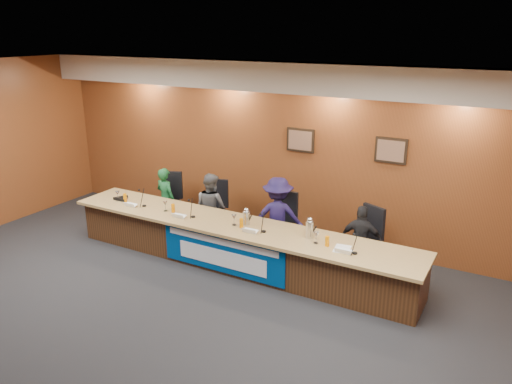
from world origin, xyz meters
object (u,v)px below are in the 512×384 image
panelist_d (361,241)px  office_chair_b (214,213)px  office_chair_c (280,227)px  office_chair_a (169,204)px  speakerphone (122,198)px  dais_body (236,246)px  panelist_b (211,207)px  panelist_c (278,217)px  carafe_mid (246,218)px  panelist_a (166,199)px  office_chair_d (363,244)px  banner (222,253)px  carafe_right (310,230)px

panelist_d → office_chair_b: 2.82m
panelist_d → office_chair_c: size_ratio=2.40×
office_chair_a → speakerphone: size_ratio=1.50×
dais_body → panelist_b: bearing=144.1°
panelist_c → office_chair_a: (-2.41, 0.10, -0.22)m
speakerphone → carafe_mid: bearing=1.8°
panelist_b → carafe_mid: bearing=162.3°
panelist_a → carafe_mid: size_ratio=5.57×
office_chair_a → office_chair_b: size_ratio=1.00×
panelist_a → panelist_c: size_ratio=0.88×
office_chair_d → banner: bearing=-123.2°
office_chair_c → carafe_right: carafe_right is taller
panelist_b → panelist_c: bearing=-167.5°
dais_body → office_chair_d: bearing=22.7°
panelist_b → office_chair_c: bearing=-163.3°
panelist_c → office_chair_b: (-1.36, 0.10, -0.22)m
banner → office_chair_d: size_ratio=4.58×
banner → panelist_a: bearing=151.1°
panelist_b → carafe_mid: 1.33m
panelist_b → panelist_d: panelist_b is taller
dais_body → office_chair_c: size_ratio=12.50×
office_chair_d → speakerphone: 4.37m
panelist_d → panelist_b: bearing=-7.8°
panelist_c → banner: bearing=46.5°
carafe_mid → banner: bearing=-113.2°
panelist_c → carafe_mid: 0.71m
panelist_c → office_chair_a: size_ratio=2.90×
office_chair_c → carafe_mid: size_ratio=2.18×
panelist_a → panelist_c: (2.41, 0.00, 0.08)m
office_chair_d → speakerphone: (-4.28, -0.84, 0.30)m
panelist_c → speakerphone: (-2.82, -0.74, 0.08)m
office_chair_c → speakerphone: speakerphone is taller
dais_body → panelist_b: size_ratio=4.72×
panelist_a → carafe_mid: (2.18, -0.66, 0.25)m
panelist_d → office_chair_b: bearing=-9.8°
banner → panelist_c: size_ratio=1.58×
dais_body → carafe_mid: size_ratio=27.24×
banner → carafe_right: (1.28, 0.45, 0.50)m
office_chair_d → office_chair_c: bearing=-155.7°
banner → panelist_b: panelist_b is taller
panelist_b → office_chair_b: 0.18m
office_chair_b → banner: bearing=-69.8°
panelist_b → carafe_right: (2.22, -0.65, 0.25)m
office_chair_d → carafe_right: size_ratio=1.82×
carafe_mid → carafe_right: carafe_right is taller
banner → panelist_a: size_ratio=1.79×
dais_body → panelist_d: size_ratio=5.21×
office_chair_d → speakerphone: bearing=-144.7°
banner → office_chair_b: (-0.94, 1.20, 0.10)m
panelist_c → panelist_d: bearing=157.2°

